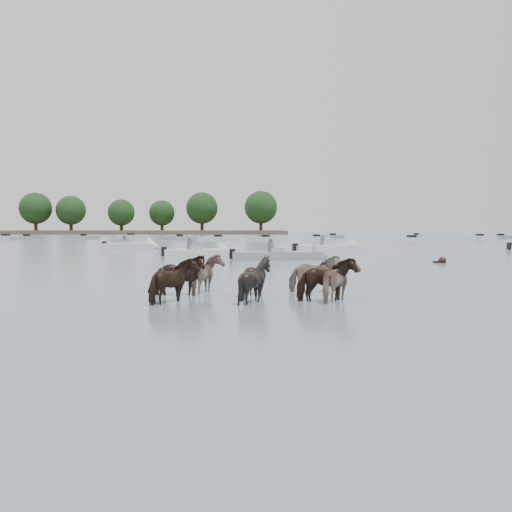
{
  "coord_description": "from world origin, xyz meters",
  "views": [
    {
      "loc": [
        -1.95,
        -13.18,
        1.95
      ],
      "look_at": [
        -1.61,
        2.86,
        1.1
      ],
      "focal_mm": 38.31,
      "sensor_mm": 36.0,
      "label": 1
    }
  ],
  "objects": [
    {
      "name": "swimming_pony",
      "position": [
        8.81,
        16.32,
        0.1
      ],
      "size": [
        0.72,
        0.44,
        0.44
      ],
      "color": "black",
      "rests_on": "ground"
    },
    {
      "name": "treeline",
      "position": [
        -68.56,
        148.93,
        7.01
      ],
      "size": [
        149.91,
        21.64,
        12.44
      ],
      "color": "#382619",
      "rests_on": "ground"
    },
    {
      "name": "pony_herd",
      "position": [
        -1.69,
        1.83,
        0.5
      ],
      "size": [
        5.84,
        3.52,
        1.32
      ],
      "color": "black",
      "rests_on": "ground"
    },
    {
      "name": "motorboat_c",
      "position": [
        5.69,
        32.46,
        0.22
      ],
      "size": [
        6.74,
        4.55,
        1.92
      ],
      "rotation": [
        0.0,
        0.0,
        0.48
      ],
      "color": "silver",
      "rests_on": "ground"
    },
    {
      "name": "distant_flotilla",
      "position": [
        0.15,
        77.07,
        0.26
      ],
      "size": [
        107.73,
        29.44,
        0.93
      ],
      "color": "silver",
      "rests_on": "ground"
    },
    {
      "name": "ground",
      "position": [
        0.0,
        0.0,
        0.0
      ],
      "size": [
        400.0,
        400.0,
        0.0
      ],
      "primitive_type": "plane",
      "color": "#4C5E6E",
      "rests_on": "ground"
    },
    {
      "name": "motorboat_a",
      "position": [
        -4.53,
        23.53,
        0.23
      ],
      "size": [
        4.91,
        2.6,
        1.92
      ],
      "rotation": [
        0.0,
        0.0,
        0.23
      ],
      "color": "silver",
      "rests_on": "ground"
    },
    {
      "name": "shoreline",
      "position": [
        -70.0,
        150.0,
        0.5
      ],
      "size": [
        160.0,
        30.0,
        1.0
      ],
      "primitive_type": "cube",
      "color": "#4C4233",
      "rests_on": "ground"
    },
    {
      "name": "motorboat_b",
      "position": [
        0.82,
        19.72,
        0.22
      ],
      "size": [
        6.09,
        1.96,
        1.92
      ],
      "rotation": [
        0.0,
        0.0,
        0.06
      ],
      "color": "gray",
      "rests_on": "ground"
    },
    {
      "name": "motorboat_f",
      "position": [
        -11.74,
        36.75,
        0.23
      ],
      "size": [
        5.44,
        2.33,
        1.92
      ],
      "rotation": [
        0.0,
        0.0,
        -0.14
      ],
      "color": "silver",
      "rests_on": "ground"
    }
  ]
}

